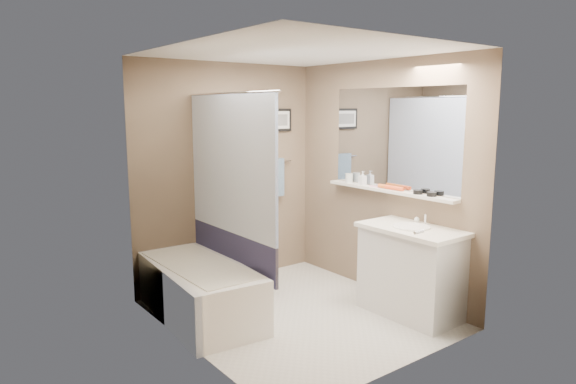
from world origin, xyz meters
TOP-DOWN VIEW (x-y plane):
  - ground at (0.00, 0.00)m, footprint 2.50×2.50m
  - ceiling at (0.00, 0.00)m, footprint 2.20×2.50m
  - wall_back at (0.00, 1.23)m, footprint 2.20×0.04m
  - wall_front at (0.00, -1.23)m, footprint 2.20×0.04m
  - wall_left at (-1.08, 0.00)m, footprint 0.04×2.50m
  - wall_right at (1.08, 0.00)m, footprint 0.04×2.50m
  - tile_surround at (-1.09, 0.50)m, footprint 0.02×1.55m
  - curtain_rod at (-0.40, 0.50)m, footprint 0.02×1.55m
  - curtain_upper at (-0.40, 0.50)m, footprint 0.03×1.45m
  - curtain_lower at (-0.40, 0.50)m, footprint 0.03×1.45m
  - mirror at (1.09, -0.15)m, footprint 0.02×1.60m
  - shelf at (1.04, -0.15)m, footprint 0.12×1.60m
  - towel_bar at (0.55, 1.22)m, footprint 0.60×0.02m
  - towel at (0.55, 1.20)m, footprint 0.34×0.05m
  - art_frame at (0.55, 1.23)m, footprint 0.62×0.02m
  - art_mat at (0.55, 1.22)m, footprint 0.56×0.00m
  - art_image at (0.55, 1.22)m, footprint 0.50×0.00m
  - door at (0.55, -1.24)m, footprint 0.80×0.02m
  - door_handle at (0.22, -1.19)m, footprint 0.10×0.02m
  - bathtub at (-0.75, 0.52)m, footprint 0.82×1.55m
  - tub_rim at (-0.75, 0.52)m, footprint 0.56×1.36m
  - toilet at (-0.00, 0.84)m, footprint 0.67×0.87m
  - vanity at (0.85, -0.62)m, footprint 0.51×0.91m
  - countertop at (0.84, -0.62)m, footprint 0.54×0.96m
  - sink_basin at (0.83, -0.62)m, footprint 0.34×0.34m
  - faucet_spout at (1.03, -0.62)m, footprint 0.02×0.02m
  - faucet_knob at (1.03, -0.52)m, footprint 0.05×0.05m
  - candle_bowl_near at (1.04, -0.68)m, footprint 0.09×0.09m
  - candle_bowl_far at (1.04, -0.52)m, footprint 0.09×0.09m
  - hair_brush_front at (1.04, -0.23)m, footprint 0.05×0.22m
  - hair_brush_back at (1.04, -0.14)m, footprint 0.05×0.22m
  - pink_comb at (1.04, 0.02)m, footprint 0.03×0.16m
  - glass_jar at (1.04, 0.41)m, footprint 0.08×0.08m
  - soap_bottle at (1.04, 0.21)m, footprint 0.07×0.07m

SIDE VIEW (x-z plane):
  - ground at x=0.00m, z-range 0.00..0.00m
  - bathtub at x=-0.75m, z-range 0.00..0.50m
  - toilet at x=0.00m, z-range 0.00..0.78m
  - vanity at x=0.85m, z-range 0.00..0.80m
  - tub_rim at x=-0.75m, z-range 0.49..0.51m
  - curtain_lower at x=-0.40m, z-range 0.40..0.76m
  - countertop at x=0.84m, z-range 0.80..0.84m
  - sink_basin at x=0.83m, z-range 0.84..0.86m
  - faucet_knob at x=1.03m, z-range 0.84..0.90m
  - faucet_spout at x=1.03m, z-range 0.84..0.94m
  - tile_surround at x=-1.09m, z-range 0.00..2.00m
  - door at x=0.55m, z-range 0.00..2.00m
  - door_handle at x=0.22m, z-range 0.99..1.01m
  - shelf at x=1.04m, z-range 1.09..1.11m
  - pink_comb at x=1.04m, z-range 1.11..1.12m
  - towel at x=0.55m, z-range 0.90..1.34m
  - candle_bowl_near at x=1.04m, z-range 1.11..1.16m
  - candle_bowl_far at x=1.04m, z-range 1.11..1.16m
  - hair_brush_front at x=1.04m, z-range 1.12..1.16m
  - hair_brush_back at x=1.04m, z-range 1.12..1.16m
  - glass_jar at x=1.04m, z-range 1.11..1.22m
  - soap_bottle at x=1.04m, z-range 1.11..1.26m
  - wall_back at x=0.00m, z-range 0.00..2.40m
  - wall_front at x=0.00m, z-range 0.00..2.40m
  - wall_left at x=-1.08m, z-range 0.00..2.40m
  - wall_right at x=1.08m, z-range 0.00..2.40m
  - towel_bar at x=0.55m, z-range 1.29..1.31m
  - curtain_upper at x=-0.40m, z-range 0.76..2.04m
  - mirror at x=1.09m, z-range 1.12..2.12m
  - art_frame at x=0.55m, z-range 1.65..1.91m
  - art_mat at x=0.55m, z-range 1.68..1.88m
  - art_image at x=0.55m, z-range 1.72..1.84m
  - curtain_rod at x=-0.40m, z-range 2.04..2.06m
  - ceiling at x=0.00m, z-range 2.36..2.40m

